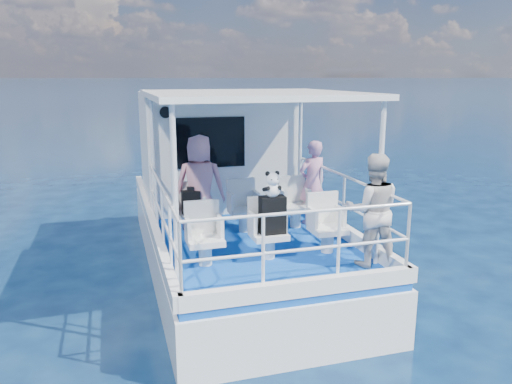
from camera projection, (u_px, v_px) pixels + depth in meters
ground at (248, 286)px, 8.27m from camera, size 2000.00×2000.00×0.00m
hull at (233, 265)px, 9.21m from camera, size 3.00×7.00×1.60m
deck at (233, 221)px, 9.02m from camera, size 2.90×6.90×0.10m
cabin at (217, 148)px, 9.97m from camera, size 2.85×2.00×2.20m
canopy at (251, 94)px, 7.38m from camera, size 3.00×3.20×0.08m
canopy_posts at (252, 171)px, 7.59m from camera, size 2.77×2.97×2.20m
railings at (258, 214)px, 7.42m from camera, size 2.84×3.59×1.00m
seat_port_fwd at (190, 225)px, 7.97m from camera, size 0.48×0.46×0.38m
seat_center_fwd at (244, 220)px, 8.21m from camera, size 0.48×0.46×0.38m
seat_stbd_fwd at (295, 216)px, 8.46m from camera, size 0.48×0.46×0.38m
seat_port_aft at (205, 251)px, 6.75m from camera, size 0.48×0.46×0.38m
seat_center_aft at (268, 245)px, 7.00m from camera, size 0.48×0.46×0.38m
seat_stbd_aft at (327, 239)px, 7.25m from camera, size 0.48×0.46×0.38m
passenger_port_fwd at (200, 185)px, 7.94m from camera, size 0.69×0.57×1.62m
passenger_stbd_fwd at (312, 182)px, 8.56m from camera, size 0.59×0.45×1.45m
passenger_stbd_aft at (373, 210)px, 6.62m from camera, size 0.89×0.79×1.53m
backpack_port at (191, 202)px, 7.84m from camera, size 0.28×0.16×0.37m
backpack_center at (272, 215)px, 6.85m from camera, size 0.35×0.20×0.52m
compact_camera at (190, 189)px, 7.81m from camera, size 0.11×0.07×0.07m
panda at (272, 184)px, 6.73m from camera, size 0.23×0.19×0.35m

